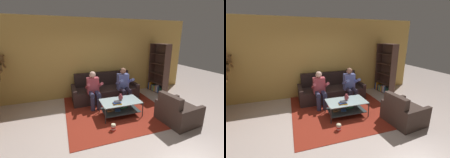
# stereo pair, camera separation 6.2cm
# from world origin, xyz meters

# --- Properties ---
(ground) EXTENTS (16.80, 16.80, 0.00)m
(ground) POSITION_xyz_m (0.00, 0.00, 0.00)
(ground) COLOR beige
(back_partition) EXTENTS (8.40, 0.12, 2.90)m
(back_partition) POSITION_xyz_m (0.00, 2.46, 1.45)
(back_partition) COLOR gold
(back_partition) RESTS_ON ground
(couch) EXTENTS (2.37, 0.92, 0.95)m
(couch) POSITION_xyz_m (0.45, 1.90, 0.30)
(couch) COLOR #312321
(couch) RESTS_ON ground
(person_seated_left) EXTENTS (0.50, 0.58, 1.17)m
(person_seated_left) POSITION_xyz_m (-0.09, 1.34, 0.64)
(person_seated_left) COLOR #36395A
(person_seated_left) RESTS_ON ground
(person_seated_right) EXTENTS (0.50, 0.58, 1.21)m
(person_seated_right) POSITION_xyz_m (0.98, 1.34, 0.66)
(person_seated_right) COLOR #2C2535
(person_seated_right) RESTS_ON ground
(coffee_table) EXTENTS (1.14, 0.68, 0.45)m
(coffee_table) POSITION_xyz_m (0.52, 0.55, 0.30)
(coffee_table) COLOR #AAC6C9
(coffee_table) RESTS_ON ground
(area_rug) EXTENTS (3.00, 3.29, 0.01)m
(area_rug) POSITION_xyz_m (0.49, 1.09, 0.01)
(area_rug) COLOR maroon
(area_rug) RESTS_ON ground
(vase) EXTENTS (0.14, 0.14, 0.19)m
(vase) POSITION_xyz_m (0.55, 0.60, 0.54)
(vase) COLOR #953841
(vase) RESTS_ON coffee_table
(book_stack) EXTENTS (0.27, 0.22, 0.06)m
(book_stack) POSITION_xyz_m (0.36, 0.39, 0.47)
(book_stack) COLOR orange
(book_stack) RESTS_ON coffee_table
(bookshelf) EXTENTS (0.44, 0.89, 1.98)m
(bookshelf) POSITION_xyz_m (2.79, 1.89, 0.73)
(bookshelf) COLOR #52362C
(bookshelf) RESTS_ON ground
(armchair) EXTENTS (0.94, 1.01, 0.83)m
(armchair) POSITION_xyz_m (1.82, -0.30, 0.28)
(armchair) COLOR #43332C
(armchair) RESTS_ON ground
(popcorn_tub) EXTENTS (0.12, 0.12, 0.19)m
(popcorn_tub) POSITION_xyz_m (0.06, -0.12, 0.09)
(popcorn_tub) COLOR red
(popcorn_tub) RESTS_ON ground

